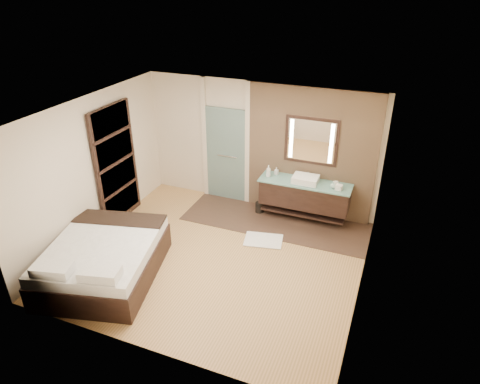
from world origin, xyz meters
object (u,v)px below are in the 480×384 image
at_px(vanity, 304,194).
at_px(bed, 104,260).
at_px(waste_bin, 259,207).
at_px(mirror_unit, 311,141).

xyz_separation_m(vanity, bed, (-2.65, -3.06, -0.24)).
bearing_deg(vanity, waste_bin, -175.84).
relative_size(vanity, mirror_unit, 1.75).
xyz_separation_m(vanity, waste_bin, (-0.93, -0.07, -0.47)).
bearing_deg(vanity, bed, -130.88).
distance_m(bed, waste_bin, 3.45).
distance_m(mirror_unit, bed, 4.43).
height_order(bed, waste_bin, bed).
bearing_deg(bed, vanity, 35.38).
height_order(mirror_unit, waste_bin, mirror_unit).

